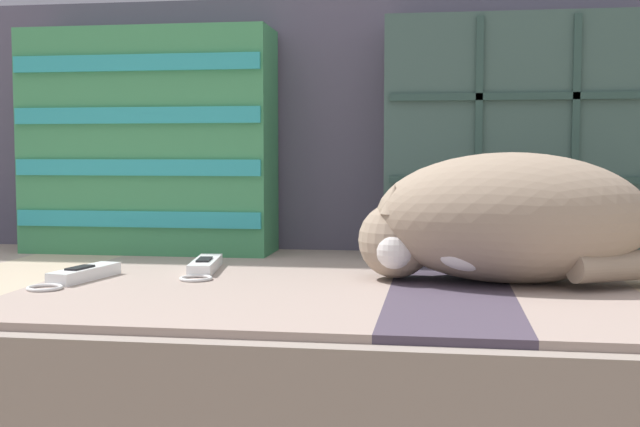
{
  "coord_description": "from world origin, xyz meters",
  "views": [
    {
      "loc": [
        0.4,
        -1.11,
        0.6
      ],
      "look_at": [
        0.23,
        0.03,
        0.51
      ],
      "focal_mm": 45.0,
      "sensor_mm": 36.0,
      "label": 1
    }
  ],
  "objects_px": {
    "sleeping_cat": "(500,221)",
    "game_remote_far": "(205,266)",
    "throw_pillow_quilted": "(522,139)",
    "game_remote_near": "(81,275)",
    "couch": "(185,398)",
    "throw_pillow_striped": "(149,142)"
  },
  "relations": [
    {
      "from": "sleeping_cat",
      "to": "game_remote_near",
      "type": "xyz_separation_m",
      "value": [
        -0.61,
        -0.07,
        -0.08
      ]
    },
    {
      "from": "throw_pillow_striped",
      "to": "sleeping_cat",
      "type": "height_order",
      "value": "throw_pillow_striped"
    },
    {
      "from": "throw_pillow_striped",
      "to": "sleeping_cat",
      "type": "bearing_deg",
      "value": -23.21
    },
    {
      "from": "couch",
      "to": "sleeping_cat",
      "type": "distance_m",
      "value": 0.58
    },
    {
      "from": "couch",
      "to": "game_remote_far",
      "type": "xyz_separation_m",
      "value": [
        0.04,
        -0.0,
        0.22
      ]
    },
    {
      "from": "sleeping_cat",
      "to": "game_remote_far",
      "type": "relative_size",
      "value": 2.36
    },
    {
      "from": "throw_pillow_striped",
      "to": "game_remote_near",
      "type": "bearing_deg",
      "value": -86.43
    },
    {
      "from": "couch",
      "to": "throw_pillow_quilted",
      "type": "relative_size",
      "value": 3.75
    },
    {
      "from": "sleeping_cat",
      "to": "game_remote_far",
      "type": "bearing_deg",
      "value": 174.73
    },
    {
      "from": "sleeping_cat",
      "to": "couch",
      "type": "bearing_deg",
      "value": 174.91
    },
    {
      "from": "throw_pillow_striped",
      "to": "sleeping_cat",
      "type": "xyz_separation_m",
      "value": [
        0.63,
        -0.27,
        -0.12
      ]
    },
    {
      "from": "sleeping_cat",
      "to": "game_remote_near",
      "type": "height_order",
      "value": "sleeping_cat"
    },
    {
      "from": "throw_pillow_quilted",
      "to": "game_remote_near",
      "type": "relative_size",
      "value": 2.54
    },
    {
      "from": "game_remote_far",
      "to": "throw_pillow_quilted",
      "type": "bearing_deg",
      "value": 24.13
    },
    {
      "from": "couch",
      "to": "throw_pillow_quilted",
      "type": "xyz_separation_m",
      "value": [
        0.55,
        0.23,
        0.42
      ]
    },
    {
      "from": "game_remote_far",
      "to": "sleeping_cat",
      "type": "bearing_deg",
      "value": -5.27
    },
    {
      "from": "couch",
      "to": "game_remote_near",
      "type": "distance_m",
      "value": 0.27
    },
    {
      "from": "throw_pillow_striped",
      "to": "game_remote_near",
      "type": "distance_m",
      "value": 0.4
    },
    {
      "from": "couch",
      "to": "game_remote_near",
      "type": "xyz_separation_m",
      "value": [
        -0.12,
        -0.12,
        0.22
      ]
    },
    {
      "from": "throw_pillow_quilted",
      "to": "sleeping_cat",
      "type": "bearing_deg",
      "value": -101.63
    },
    {
      "from": "couch",
      "to": "sleeping_cat",
      "type": "bearing_deg",
      "value": -5.09
    },
    {
      "from": "game_remote_near",
      "to": "game_remote_far",
      "type": "bearing_deg",
      "value": 36.95
    }
  ]
}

